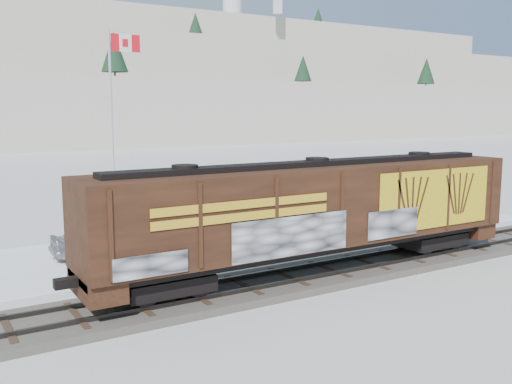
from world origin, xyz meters
TOP-DOWN VIEW (x-y plane):
  - ground at (0.00, 0.00)m, footprint 500.00×500.00m
  - rail_track at (0.00, 0.00)m, footprint 50.00×3.40m
  - parking_strip at (0.00, 7.50)m, footprint 40.00×8.00m
  - hopper_railcar at (1.29, -0.01)m, footprint 18.46×3.06m
  - flagpole at (-1.75, 15.58)m, footprint 2.30×0.90m
  - car_silver at (-4.88, 7.95)m, footprint 4.51×1.86m
  - car_white at (-2.20, 5.78)m, footprint 4.90×2.04m
  - car_dark at (6.54, 7.89)m, footprint 5.47×3.48m

SIDE VIEW (x-z plane):
  - ground at x=0.00m, z-range 0.00..0.00m
  - parking_strip at x=0.00m, z-range 0.00..0.03m
  - rail_track at x=0.00m, z-range -0.07..0.36m
  - car_dark at x=6.54m, z-range 0.03..1.51m
  - car_silver at x=-4.88m, z-range 0.03..1.56m
  - car_white at x=-2.20m, z-range 0.03..1.61m
  - hopper_railcar at x=1.29m, z-range 0.69..4.96m
  - flagpole at x=-1.75m, z-range -1.48..9.69m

